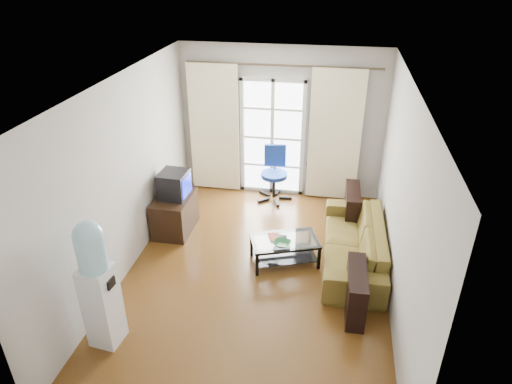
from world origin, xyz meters
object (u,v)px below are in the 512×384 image
sofa (353,243)px  task_chair (274,184)px  water_cooler (98,282)px  coffee_table (285,248)px  tv_stand (175,214)px  crt_tv (173,184)px

sofa → task_chair: (-1.41, 1.70, -0.02)m
sofa → water_cooler: size_ratio=1.32×
coffee_table → task_chair: size_ratio=1.10×
sofa → task_chair: task_chair is taller
task_chair → tv_stand: bearing=-141.0°
coffee_table → tv_stand: 1.94m
sofa → tv_stand: (-2.83, 0.34, -0.01)m
crt_tv → water_cooler: 2.47m
coffee_table → task_chair: 1.96m
coffee_table → tv_stand: (-1.85, 0.56, 0.05)m
tv_stand → task_chair: (1.43, 1.35, -0.01)m
tv_stand → crt_tv: (0.00, 0.04, 0.51)m
tv_stand → task_chair: size_ratio=0.84×
sofa → water_cooler: water_cooler is taller
coffee_table → task_chair: (-0.43, 1.91, 0.04)m
coffee_table → water_cooler: water_cooler is taller
tv_stand → crt_tv: 0.51m
coffee_table → water_cooler: bearing=-134.6°
sofa → crt_tv: crt_tv is taller
coffee_table → water_cooler: size_ratio=0.67×
coffee_table → crt_tv: 2.03m
sofa → water_cooler: (-2.82, -2.08, 0.54)m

